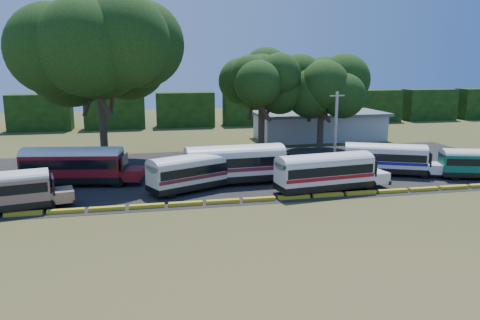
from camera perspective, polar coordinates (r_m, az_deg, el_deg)
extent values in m
plane|color=#374717|center=(37.17, 0.46, -5.60)|extent=(160.00, 160.00, 0.00)
cube|color=black|center=(48.71, -1.43, -1.38)|extent=(64.00, 24.00, 0.02)
cube|color=gold|center=(38.32, -24.91, -5.96)|extent=(2.70, 0.45, 0.30)
cube|color=gold|center=(37.74, -20.45, -5.86)|extent=(2.70, 0.45, 0.30)
cube|color=gold|center=(37.39, -15.89, -5.72)|extent=(2.70, 0.45, 0.30)
cube|color=gold|center=(37.28, -11.26, -5.54)|extent=(2.70, 0.45, 0.30)
cube|color=gold|center=(37.41, -6.65, -5.32)|extent=(2.70, 0.45, 0.30)
cube|color=gold|center=(37.78, -2.10, -5.08)|extent=(2.70, 0.45, 0.30)
cube|color=gold|center=(38.39, 2.33, -4.81)|extent=(2.70, 0.45, 0.30)
cube|color=gold|center=(39.21, 6.60, -4.52)|extent=(2.70, 0.45, 0.30)
cube|color=gold|center=(40.24, 10.66, -4.22)|extent=(2.70, 0.45, 0.30)
cube|color=gold|center=(41.46, 14.50, -3.92)|extent=(2.70, 0.45, 0.30)
cube|color=gold|center=(42.86, 18.11, -3.62)|extent=(2.70, 0.45, 0.30)
cube|color=gold|center=(44.42, 21.47, -3.33)|extent=(2.70, 0.45, 0.30)
cube|color=gold|center=(46.12, 24.59, -3.05)|extent=(2.70, 0.45, 0.30)
cube|color=#BAB8AA|center=(70.16, 9.60, 4.00)|extent=(18.00, 8.00, 3.60)
cube|color=#5A5E62|center=(69.92, 9.66, 5.63)|extent=(19.00, 9.00, 0.40)
cube|color=black|center=(84.62, -23.17, 5.35)|extent=(10.00, 4.00, 6.00)
cube|color=black|center=(83.14, -15.00, 5.80)|extent=(10.00, 4.00, 6.00)
cube|color=black|center=(83.38, -6.70, 6.13)|extent=(10.00, 4.00, 6.00)
cube|color=black|center=(85.32, 1.40, 6.34)|extent=(10.00, 4.00, 6.00)
cube|color=black|center=(88.86, 9.00, 6.42)|extent=(10.00, 4.00, 6.00)
cube|color=black|center=(93.80, 15.91, 6.39)|extent=(10.00, 4.00, 6.00)
cube|color=black|center=(99.95, 22.04, 6.29)|extent=(10.00, 4.00, 6.00)
cylinder|color=black|center=(38.56, -22.29, -5.12)|extent=(0.99, 0.46, 0.95)
cylinder|color=black|center=(40.52, -22.41, -4.34)|extent=(0.99, 0.46, 0.95)
cube|color=#9A725D|center=(39.46, -20.88, -3.99)|extent=(2.12, 2.41, 0.90)
cube|color=black|center=(39.21, -21.85, -2.76)|extent=(0.60, 2.17, 1.31)
cube|color=black|center=(39.61, -19.67, -4.42)|extent=(0.66, 2.32, 0.29)
cylinder|color=black|center=(43.62, -14.73, -2.63)|extent=(1.11, 0.48, 1.08)
cylinder|color=black|center=(45.81, -14.13, -1.91)|extent=(1.11, 0.48, 1.08)
cylinder|color=black|center=(45.77, -23.74, -2.58)|extent=(1.11, 0.48, 1.08)
cylinder|color=black|center=(47.86, -22.76, -1.90)|extent=(1.11, 0.48, 1.08)
cube|color=black|center=(45.75, -19.59, -2.05)|extent=(9.17, 4.14, 0.59)
cube|color=maroon|center=(45.48, -19.70, -0.49)|extent=(9.17, 4.14, 1.97)
cube|color=black|center=(45.43, -19.72, -0.20)|extent=(8.83, 4.15, 0.83)
ellipsoid|color=silver|center=(45.29, -19.79, 0.73)|extent=(9.17, 4.14, 1.21)
cube|color=maroon|center=(44.37, -12.96, -1.65)|extent=(2.31, 2.66, 1.02)
cube|color=black|center=(44.27, -13.89, -0.33)|extent=(0.58, 2.47, 1.48)
cube|color=black|center=(44.31, -11.77, -2.19)|extent=(0.63, 2.64, 0.32)
cube|color=black|center=(47.26, -24.65, -2.16)|extent=(0.63, 2.64, 0.32)
cylinder|color=black|center=(42.81, -0.47, -2.57)|extent=(1.01, 0.67, 0.99)
cylinder|color=black|center=(44.47, -2.10, -2.02)|extent=(1.01, 0.67, 0.99)
cylinder|color=black|center=(39.32, -8.40, -4.00)|extent=(1.01, 0.67, 0.99)
cylinder|color=black|center=(41.13, -9.82, -3.34)|extent=(1.01, 0.67, 0.99)
cube|color=black|center=(41.54, -5.63, -2.86)|extent=(8.40, 5.67, 0.54)
cube|color=beige|center=(41.26, -5.67, -1.28)|extent=(8.40, 5.67, 1.81)
cube|color=black|center=(41.21, -5.67, -0.99)|extent=(8.13, 5.58, 0.76)
cube|color=maroon|center=(41.34, -5.66, -1.77)|extent=(8.34, 5.67, 0.30)
ellipsoid|color=silver|center=(41.07, -5.69, -0.05)|extent=(8.40, 5.67, 1.11)
cube|color=beige|center=(44.15, -0.16, -1.52)|extent=(2.53, 2.72, 0.94)
cube|color=black|center=(43.58, -0.81, -0.40)|extent=(1.10, 2.12, 1.36)
cube|color=black|center=(44.74, 0.71, -1.87)|extent=(1.18, 2.27, 0.30)
cube|color=black|center=(39.71, -10.58, -3.84)|extent=(1.18, 2.27, 0.30)
cylinder|color=black|center=(43.72, 5.26, -2.23)|extent=(1.12, 0.37, 1.11)
cylinder|color=black|center=(45.89, 4.24, -1.54)|extent=(1.12, 0.37, 1.11)
cylinder|color=black|center=(41.76, -4.49, -2.88)|extent=(1.12, 0.37, 1.11)
cylinder|color=black|center=(44.02, -5.06, -2.13)|extent=(1.12, 0.37, 1.11)
cube|color=black|center=(43.52, -0.62, -2.02)|extent=(9.22, 3.26, 0.61)
cube|color=silver|center=(43.22, -0.62, -0.33)|extent=(9.22, 3.26, 2.03)
cube|color=black|center=(43.17, -0.63, -0.02)|extent=(8.86, 3.31, 0.85)
cube|color=maroon|center=(43.31, -0.62, -0.85)|extent=(9.13, 3.30, 0.33)
ellipsoid|color=silver|center=(43.02, -0.63, 0.99)|extent=(9.22, 3.26, 1.25)
cube|color=silver|center=(45.11, 6.21, -1.16)|extent=(2.12, 2.54, 1.05)
cube|color=black|center=(44.63, 5.40, 0.14)|extent=(0.30, 2.55, 1.52)
cube|color=black|center=(45.55, 7.30, -1.63)|extent=(0.35, 2.72, 0.33)
cube|color=black|center=(42.68, -6.47, -2.53)|extent=(0.35, 2.72, 0.33)
cylinder|color=black|center=(42.77, 15.60, -2.99)|extent=(1.06, 0.41, 1.03)
cylinder|color=black|center=(44.54, 14.00, -2.33)|extent=(1.06, 0.41, 1.03)
cylinder|color=black|center=(39.29, 7.13, -3.94)|extent=(1.06, 0.41, 1.03)
cylinder|color=black|center=(41.21, 5.78, -3.17)|extent=(1.06, 0.41, 1.03)
cube|color=black|center=(41.55, 10.17, -2.95)|extent=(8.71, 3.60, 0.57)
cube|color=white|center=(41.26, 10.23, -1.31)|extent=(8.71, 3.60, 1.89)
cube|color=black|center=(41.21, 10.25, -1.00)|extent=(8.38, 3.62, 0.79)
cube|color=#A61018|center=(41.34, 10.22, -1.82)|extent=(8.63, 3.64, 0.31)
ellipsoid|color=silver|center=(41.06, 10.28, -0.03)|extent=(8.71, 3.60, 1.16)
cube|color=white|center=(44.17, 16.04, -1.93)|extent=(2.12, 2.48, 0.98)
cube|color=black|center=(43.58, 15.42, -0.72)|extent=(0.45, 2.37, 1.42)
cube|color=black|center=(44.77, 16.93, -2.35)|extent=(0.50, 2.53, 0.31)
cube|color=black|center=(39.75, 4.89, -3.63)|extent=(0.50, 2.53, 0.31)
cylinder|color=black|center=(48.92, 21.62, -1.60)|extent=(0.98, 0.63, 0.96)
cylinder|color=black|center=(50.89, 21.25, -1.08)|extent=(0.98, 0.63, 0.96)
cylinder|color=black|center=(48.23, 13.99, -1.30)|extent=(0.98, 0.63, 0.96)
cylinder|color=black|center=(50.22, 13.92, -0.78)|extent=(0.98, 0.63, 0.96)
cube|color=black|center=(49.38, 17.18, -1.00)|extent=(8.14, 5.37, 0.53)
cube|color=white|center=(49.15, 17.26, 0.29)|extent=(8.14, 5.37, 1.75)
cube|color=black|center=(49.11, 17.27, 0.53)|extent=(7.88, 5.30, 0.74)
cube|color=#130D88|center=(49.22, 17.23, -0.11)|extent=(8.09, 5.37, 0.29)
ellipsoid|color=silver|center=(48.99, 17.32, 1.29)|extent=(8.14, 5.37, 1.08)
cube|color=white|center=(50.01, 22.66, -0.90)|extent=(2.43, 2.62, 0.91)
cube|color=black|center=(49.71, 22.06, 0.18)|extent=(1.02, 2.07, 1.31)
cube|color=black|center=(50.25, 23.53, -1.36)|extent=(1.11, 2.21, 0.29)
cube|color=black|center=(49.18, 12.67, -0.92)|extent=(1.11, 2.21, 0.29)
cylinder|color=black|center=(49.34, 24.72, -1.79)|extent=(0.92, 0.50, 0.89)
cylinder|color=black|center=(51.09, 24.03, -1.30)|extent=(0.92, 0.50, 0.89)
cube|color=black|center=(51.09, 27.11, -1.42)|extent=(7.59, 4.27, 0.49)
cube|color=#096954|center=(50.88, 27.22, -0.27)|extent=(7.59, 4.27, 1.62)
cube|color=black|center=(50.85, 27.24, -0.06)|extent=(7.33, 4.23, 0.68)
cube|color=black|center=(49.88, 23.27, -1.48)|extent=(0.80, 2.12, 0.27)
cylinder|color=#37271B|center=(52.34, -16.34, 3.78)|extent=(0.80, 0.80, 8.48)
cylinder|color=#37271B|center=(52.35, -15.19, 7.85)|extent=(1.45, 3.00, 4.81)
cylinder|color=#37271B|center=(52.91, -17.59, 7.75)|extent=(2.29, 2.60, 4.81)
cylinder|color=#37271B|center=(50.73, -16.93, 7.63)|extent=(3.06, 0.96, 4.81)
ellipsoid|color=black|center=(51.90, -16.86, 12.63)|extent=(13.80, 13.80, 10.12)
cylinder|color=#37271B|center=(58.68, 2.62, 3.95)|extent=(0.80, 0.80, 6.22)
cylinder|color=#37271B|center=(59.12, 3.69, 6.60)|extent=(1.21, 2.34, 3.59)
cylinder|color=#37271B|center=(58.94, 1.50, 6.60)|extent=(1.83, 2.06, 3.59)
cylinder|color=#37271B|center=(57.09, 2.75, 6.42)|extent=(2.37, 0.84, 3.59)
ellipsoid|color=black|center=(58.17, 2.68, 9.87)|extent=(8.24, 8.24, 6.04)
cylinder|color=#37271B|center=(61.56, 9.77, 3.89)|extent=(0.80, 0.80, 5.65)
cylinder|color=#37271B|center=(62.15, 10.75, 6.18)|extent=(1.15, 2.17, 3.28)
cylinder|color=#37271B|center=(61.70, 8.70, 6.21)|extent=(1.72, 1.93, 3.28)
cylinder|color=#37271B|center=(60.01, 10.10, 6.01)|extent=(2.19, 0.81, 3.28)
ellipsoid|color=black|center=(61.06, 9.95, 9.05)|extent=(8.80, 8.80, 6.45)
cylinder|color=gray|center=(50.44, 11.58, 3.53)|extent=(0.30, 0.30, 8.14)
cube|color=gray|center=(50.06, 11.76, 7.68)|extent=(1.60, 0.12, 0.12)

